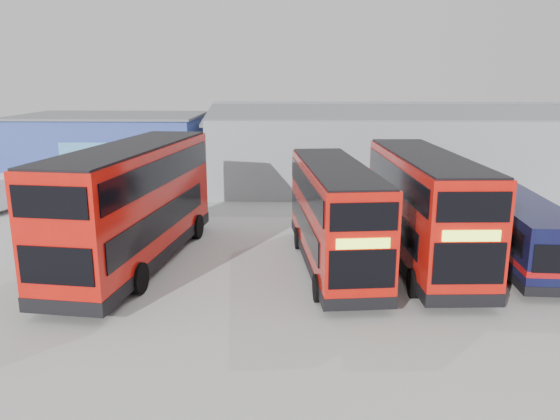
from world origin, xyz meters
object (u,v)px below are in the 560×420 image
Objects in this scene: single_decker_blue at (513,228)px; panel_van at (2,192)px; maintenance_shed at (426,149)px; double_decker_centre at (334,217)px; double_decker_left at (134,207)px; double_decker_right at (423,210)px; office_block at (113,152)px.

single_decker_blue is 2.06× the size of panel_van.
maintenance_shed is 2.96× the size of double_decker_centre.
panel_van is at bearing -161.87° from maintenance_shed.
single_decker_blue is at bearing 3.19° from double_decker_centre.
double_decker_left reaches higher than panel_van.
double_decker_right is at bearing 4.11° from double_decker_centre.
double_decker_centre is at bearing 12.40° from single_decker_blue.
double_decker_centre is 7.87m from single_decker_blue.
maintenance_shed is 2.76× the size of double_decker_right.
double_decker_left is 11.93m from double_decker_right.
double_decker_left is 2.44× the size of panel_van.
panel_van is (-26.42, 7.91, -0.23)m from single_decker_blue.
double_decker_left reaches higher than double_decker_centre.
panel_van is at bearing -33.88° from double_decker_left.
office_block is 26.38m from single_decker_blue.
double_decker_centre is (14.24, -15.86, -0.45)m from office_block.
panel_van is (-4.46, -6.66, -1.45)m from office_block.
double_decker_left is at bearing -20.90° from panel_van.
maintenance_shed is 17.66m from double_decker_right.
double_decker_right is at bearing -169.92° from double_decker_left.
maintenance_shed reaches higher than panel_van.
office_block is 1.11× the size of double_decker_right.
double_decker_right reaches higher than single_decker_blue.
maintenance_shed reaches higher than office_block.
double_decker_centre is 2.09× the size of panel_van.
single_decker_blue is (-0.04, -16.57, -1.25)m from maintenance_shed.
maintenance_shed is 2.53× the size of double_decker_left.
double_decker_centre is 20.86m from panel_van.
single_decker_blue is at bearing 3.44° from panel_van.
maintenance_shed reaches higher than double_decker_left.
maintenance_shed reaches higher than single_decker_blue.
double_decker_left is 1.18× the size of single_decker_blue.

